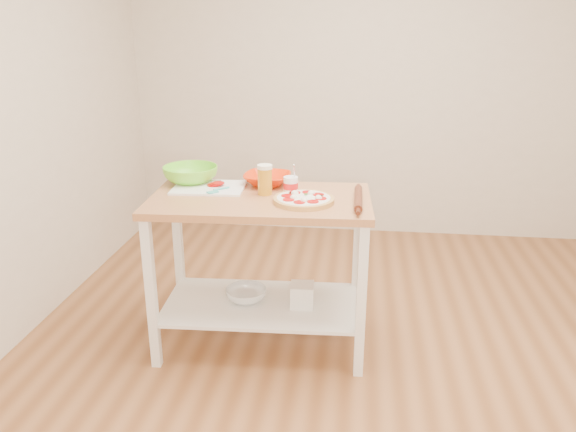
% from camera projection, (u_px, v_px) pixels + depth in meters
% --- Properties ---
extents(room_shell, '(4.04, 4.54, 2.74)m').
position_uv_depth(room_shell, '(371.00, 125.00, 2.57)').
color(room_shell, '#965F37').
rests_on(room_shell, ground).
extents(prep_island, '(1.22, 0.71, 0.90)m').
position_uv_depth(prep_island, '(261.00, 240.00, 3.12)').
color(prep_island, '#B27749').
rests_on(prep_island, ground).
extents(pizza, '(0.32, 0.32, 0.05)m').
position_uv_depth(pizza, '(304.00, 199.00, 2.95)').
color(pizza, tan).
rests_on(pizza, prep_island).
extents(cutting_board, '(0.41, 0.32, 0.04)m').
position_uv_depth(cutting_board, '(209.00, 187.00, 3.19)').
color(cutting_board, white).
rests_on(cutting_board, prep_island).
extents(spatula, '(0.11, 0.14, 0.01)m').
position_uv_depth(spatula, '(217.00, 190.00, 3.10)').
color(spatula, '#3EAFAB').
rests_on(spatula, cutting_board).
extents(knife, '(0.27, 0.08, 0.01)m').
position_uv_depth(knife, '(191.00, 181.00, 3.27)').
color(knife, silver).
rests_on(knife, cutting_board).
extents(orange_bowl, '(0.29, 0.29, 0.07)m').
position_uv_depth(orange_bowl, '(267.00, 179.00, 3.26)').
color(orange_bowl, red).
rests_on(orange_bowl, prep_island).
extents(green_bowl, '(0.32, 0.32, 0.10)m').
position_uv_depth(green_bowl, '(191.00, 175.00, 3.29)').
color(green_bowl, '#72DD2C').
rests_on(green_bowl, prep_island).
extents(beer_pint, '(0.08, 0.08, 0.17)m').
position_uv_depth(beer_pint, '(265.00, 180.00, 3.06)').
color(beer_pint, orange).
rests_on(beer_pint, prep_island).
extents(yogurt_tub, '(0.08, 0.08, 0.17)m').
position_uv_depth(yogurt_tub, '(291.00, 185.00, 3.07)').
color(yogurt_tub, white).
rests_on(yogurt_tub, prep_island).
extents(rolling_pin, '(0.04, 0.37, 0.04)m').
position_uv_depth(rolling_pin, '(358.00, 199.00, 2.93)').
color(rolling_pin, '#5A2614').
rests_on(rolling_pin, prep_island).
extents(shelf_glass_bowl, '(0.26, 0.26, 0.07)m').
position_uv_depth(shelf_glass_bowl, '(246.00, 295.00, 3.26)').
color(shelf_glass_bowl, silver).
rests_on(shelf_glass_bowl, prep_island).
extents(shelf_bin, '(0.14, 0.14, 0.13)m').
position_uv_depth(shelf_bin, '(302.00, 295.00, 3.20)').
color(shelf_bin, white).
rests_on(shelf_bin, prep_island).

